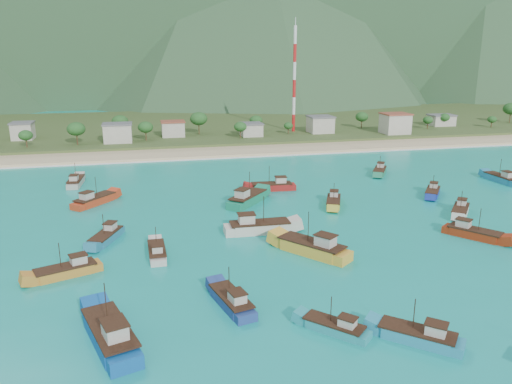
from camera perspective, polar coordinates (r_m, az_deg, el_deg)
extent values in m
plane|color=#0C887D|center=(91.98, 1.34, -4.83)|extent=(600.00, 600.00, 0.00)
cube|color=beige|center=(167.01, -5.32, 4.48)|extent=(400.00, 18.00, 1.20)
cube|color=#385123|center=(226.80, -7.42, 7.37)|extent=(400.00, 110.00, 2.40)
cube|color=white|center=(157.78, -4.86, 3.83)|extent=(400.00, 2.50, 0.08)
cube|color=beige|center=(201.52, -25.09, 6.29)|extent=(7.13, 7.79, 5.78)
cube|color=beige|center=(183.06, -15.51, 6.47)|extent=(9.54, 7.41, 6.24)
cube|color=beige|center=(191.66, -9.46, 7.08)|extent=(8.30, 6.92, 5.36)
cube|color=beige|center=(190.54, -0.55, 7.10)|extent=(7.66, 7.72, 4.44)
cube|color=beige|center=(200.26, 7.35, 7.62)|extent=(8.97, 8.65, 6.04)
cube|color=beige|center=(203.63, 15.61, 7.50)|extent=(9.71, 8.64, 7.39)
cube|color=beige|center=(232.23, 20.41, 7.66)|extent=(10.02, 7.17, 4.30)
cylinder|color=red|center=(202.26, 4.31, 7.89)|extent=(1.20, 1.20, 6.75)
cylinder|color=white|center=(201.47, 4.34, 9.79)|extent=(1.20, 1.20, 6.75)
cylinder|color=red|center=(200.89, 4.38, 11.70)|extent=(1.20, 1.20, 6.75)
cylinder|color=white|center=(200.54, 4.43, 13.63)|extent=(1.20, 1.20, 6.75)
cylinder|color=red|center=(200.42, 4.47, 15.56)|extent=(1.20, 1.20, 6.75)
cylinder|color=white|center=(200.53, 4.51, 17.49)|extent=(1.20, 1.20, 6.75)
cube|color=#A4A094|center=(133.76, -19.87, 1.01)|extent=(3.61, 10.25, 1.83)
cube|color=beige|center=(131.40, -20.09, 1.49)|extent=(1.99, 2.40, 1.49)
cylinder|color=#382114|center=(133.63, -19.95, 2.31)|extent=(0.12, 0.12, 4.12)
cube|color=teal|center=(143.34, 26.16, 1.29)|extent=(3.63, 10.77, 1.93)
cube|color=beige|center=(141.40, 26.82, 1.76)|extent=(2.06, 2.51, 1.57)
cylinder|color=#382114|center=(143.12, 26.15, 2.57)|extent=(0.12, 0.12, 4.35)
cube|color=beige|center=(111.29, 22.30, -2.12)|extent=(8.08, 8.92, 1.69)
cube|color=beige|center=(112.70, 22.47, -1.11)|extent=(2.67, 2.72, 1.38)
cylinder|color=#382114|center=(110.03, 22.42, -0.83)|extent=(0.12, 0.12, 3.81)
cube|color=beige|center=(92.58, 0.45, -4.21)|extent=(12.45, 3.84, 2.25)
cube|color=beige|center=(91.42, -1.10, -3.11)|extent=(2.85, 2.31, 1.83)
cylinder|color=#382114|center=(91.55, 0.88, -2.02)|extent=(0.12, 0.12, 5.07)
cube|color=maroon|center=(120.89, 1.80, 0.50)|extent=(11.06, 4.06, 1.97)
cube|color=beige|center=(120.83, 2.84, 1.36)|extent=(2.61, 2.18, 1.60)
cylinder|color=#382114|center=(119.99, 1.52, 1.96)|extent=(0.12, 0.12, 4.43)
cube|color=maroon|center=(98.24, 23.68, -4.51)|extent=(8.55, 10.01, 1.86)
cube|color=beige|center=(98.26, 22.63, -3.35)|extent=(2.89, 2.98, 1.51)
cylinder|color=#382114|center=(97.17, 24.20, -2.90)|extent=(0.12, 0.12, 4.19)
cube|color=#C07A27|center=(80.50, -20.91, -8.63)|extent=(10.20, 6.19, 1.78)
cube|color=beige|center=(80.26, -19.63, -7.31)|extent=(2.72, 2.47, 1.45)
cylinder|color=#382114|center=(79.30, -21.51, -6.78)|extent=(0.12, 0.12, 4.01)
cube|color=#B83719|center=(115.27, -17.91, -1.03)|extent=(9.53, 10.39, 1.98)
cube|color=beige|center=(113.31, -18.78, -0.44)|extent=(3.13, 3.18, 1.61)
cylinder|color=#382114|center=(114.85, -17.83, 0.59)|extent=(0.12, 0.12, 4.46)
cube|color=gold|center=(83.56, 6.35, -6.53)|extent=(10.85, 12.47, 2.33)
cube|color=beige|center=(81.50, 7.94, -5.57)|extent=(3.64, 3.75, 1.90)
cylinder|color=#382114|center=(82.59, 6.00, -3.97)|extent=(0.12, 0.12, 5.25)
cube|color=#137A57|center=(110.27, -0.91, -0.91)|extent=(11.01, 11.92, 2.28)
cube|color=beige|center=(107.54, -1.57, -0.20)|extent=(3.60, 3.66, 1.85)
cylinder|color=#382114|center=(109.87, -0.74, 1.04)|extent=(0.12, 0.12, 5.13)
cube|color=#0E4F9D|center=(61.84, -16.32, -15.57)|extent=(7.52, 13.40, 2.34)
cube|color=beige|center=(58.56, -15.81, -15.02)|extent=(3.13, 3.50, 1.90)
cylinder|color=#382114|center=(60.64, -16.78, -12.16)|extent=(0.12, 0.12, 5.26)
cube|color=navy|center=(123.50, 19.51, -0.16)|extent=(7.61, 8.86, 1.65)
cube|color=beige|center=(124.92, 19.65, 0.71)|extent=(2.57, 2.65, 1.34)
cylinder|color=#382114|center=(122.34, 19.60, 0.99)|extent=(0.12, 0.12, 3.71)
cube|color=beige|center=(84.05, -11.24, -6.88)|extent=(2.83, 8.92, 1.61)
cube|color=beige|center=(81.83, -11.22, -6.41)|extent=(1.67, 2.05, 1.31)
cylinder|color=#382114|center=(83.57, -11.36, -5.09)|extent=(0.12, 0.12, 3.62)
cube|color=#247F59|center=(141.07, 13.94, 2.20)|extent=(7.48, 9.57, 1.73)
cube|color=beige|center=(142.63, 14.07, 2.98)|extent=(2.64, 2.77, 1.41)
cylinder|color=#382114|center=(139.94, 13.99, 3.27)|extent=(0.12, 0.12, 3.90)
cube|color=teal|center=(62.45, 8.88, -15.20)|extent=(7.45, 7.66, 1.50)
cube|color=beige|center=(61.20, 10.41, -14.49)|extent=(2.39, 2.40, 1.22)
cylinder|color=#382114|center=(61.41, 8.57, -13.14)|extent=(0.12, 0.12, 3.38)
cube|color=gold|center=(110.19, 8.84, -1.27)|extent=(6.29, 9.77, 1.72)
cube|color=beige|center=(111.60, 8.91, -0.22)|extent=(2.44, 2.65, 1.39)
cylinder|color=#382114|center=(108.90, 8.90, 0.06)|extent=(0.12, 0.12, 3.86)
cube|color=navy|center=(67.27, -2.87, -12.48)|extent=(5.12, 10.11, 1.76)
cube|color=beige|center=(64.92, -2.16, -11.98)|extent=(2.26, 2.57, 1.43)
cylinder|color=#382114|center=(66.42, -3.10, -10.10)|extent=(0.12, 0.12, 3.97)
cube|color=teal|center=(92.42, -16.76, -5.12)|extent=(6.18, 9.79, 1.72)
cube|color=beige|center=(93.52, -16.32, -3.82)|extent=(2.42, 2.64, 1.39)
cylinder|color=#382114|center=(91.05, -17.05, -3.59)|extent=(0.12, 0.12, 3.86)
cube|color=teal|center=(62.69, 17.90, -15.57)|extent=(9.08, 8.55, 1.75)
cube|color=beige|center=(61.67, 19.88, -14.61)|extent=(2.81, 2.78, 1.42)
cylinder|color=#382114|center=(61.37, 17.62, -13.20)|extent=(0.12, 0.12, 3.94)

